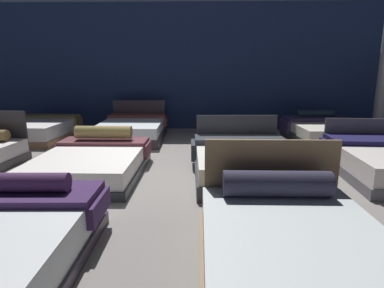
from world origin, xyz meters
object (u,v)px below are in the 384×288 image
Objects in this scene: bed_6 at (244,162)px; bed_11 at (325,131)px; bed_10 at (230,132)px; bed_5 at (93,162)px; bed_9 at (133,130)px; bed_2 at (294,253)px; bed_8 at (36,130)px.

bed_11 is (2.30, 2.70, 0.00)m from bed_6.
bed_5 is at bearing -131.92° from bed_10.
bed_9 is 2.38m from bed_10.
bed_10 is at bearing 87.76° from bed_6.
bed_2 is 0.98× the size of bed_11.
bed_10 is at bearing 47.44° from bed_5.
bed_8 is 0.92× the size of bed_9.
bed_8 is (-4.76, 5.36, -0.02)m from bed_2.
bed_6 is at bearing -0.77° from bed_5.
bed_11 is (2.28, -0.00, 0.02)m from bed_10.
bed_2 is at bearing -115.26° from bed_11.
bed_2 is at bearing -89.33° from bed_10.
bed_8 is (-4.73, 2.74, -0.00)m from bed_6.
bed_5 is 1.04× the size of bed_6.
bed_11 is (2.27, 5.32, -0.02)m from bed_2.
bed_10 is (2.37, -0.10, -0.03)m from bed_9.
bed_10 is at bearing -3.49° from bed_9.
bed_9 reaches higher than bed_11.
bed_10 is at bearing 90.36° from bed_2.
bed_10 is at bearing 177.79° from bed_11.
bed_6 is (-0.03, 2.62, -0.02)m from bed_2.
bed_2 is 5.79m from bed_11.
bed_6 reaches higher than bed_11.
bed_6 is 3.55m from bed_11.
bed_5 reaches higher than bed_11.
bed_9 is at bearing 176.54° from bed_11.
bed_6 reaches higher than bed_10.
bed_8 is (-2.30, 2.71, 0.02)m from bed_5.
bed_6 reaches higher than bed_5.
bed_2 is 0.97× the size of bed_10.
bed_2 is at bearing -91.22° from bed_6.
bed_2 is at bearing -47.26° from bed_5.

